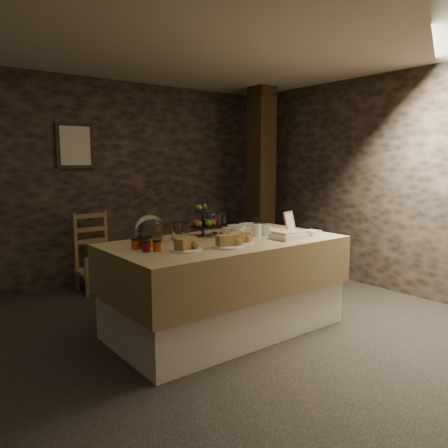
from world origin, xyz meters
TOP-DOWN VIEW (x-y plane):
  - ground_plane at (0.00, 0.00)m, footprint 5.50×5.00m
  - room_shell at (0.00, 0.00)m, footprint 5.52×5.02m
  - buffet_table at (0.38, 0.15)m, footprint 2.15×1.14m
  - chair at (-0.08, 2.14)m, footprint 0.45×0.43m
  - timber_column at (2.27, 1.72)m, footprint 0.30×0.30m
  - framed_picture at (-0.15, 2.47)m, footprint 0.45×0.04m
  - plate_stack_a at (0.61, 0.27)m, footprint 0.19×0.19m
  - plate_stack_b at (0.85, 0.37)m, footprint 0.20×0.20m
  - cutlery_holder at (0.72, 0.12)m, footprint 0.10×0.10m
  - cup_a at (0.53, 0.16)m, footprint 0.16×0.16m
  - cup_b at (0.51, -0.01)m, footprint 0.10×0.10m
  - mug_c at (0.47, 0.24)m, footprint 0.09×0.09m
  - mug_d at (0.86, 0.11)m, footprint 0.08×0.08m
  - bowl at (0.96, 0.10)m, footprint 0.27×0.27m
  - cake_dome at (-0.23, 0.45)m, footprint 0.26×0.26m
  - fruit_stand at (0.35, 0.44)m, footprint 0.24×0.24m
  - bread_platter_left at (-0.17, -0.04)m, footprint 0.26×0.26m
  - bread_platter_center at (0.19, -0.14)m, footprint 0.26×0.26m
  - bread_platter_right at (0.35, -0.08)m, footprint 0.26×0.26m
  - jam_jars at (-0.39, 0.22)m, footprint 0.20×0.32m
  - tart_dish at (0.88, -0.16)m, footprint 0.30×0.22m
  - square_dish at (1.22, -0.15)m, footprint 0.14×0.14m
  - menu_frame at (1.25, 0.18)m, footprint 0.18×0.11m
  - storage_jar_a at (0.04, 0.43)m, footprint 0.10×0.10m
  - storage_jar_b at (0.14, 0.47)m, footprint 0.09×0.09m

SIDE VIEW (x-z plane):
  - ground_plane at x=0.00m, z-range -0.01..0.01m
  - chair at x=-0.08m, z-range 0.05..0.78m
  - buffet_table at x=0.38m, z-range 0.06..0.91m
  - square_dish at x=1.22m, z-range 0.85..0.90m
  - bowl at x=0.96m, z-range 0.85..0.90m
  - tart_dish at x=0.88m, z-range 0.85..0.92m
  - jam_jars at x=-0.39m, z-range 0.85..0.93m
  - bread_platter_left at x=-0.17m, z-range 0.84..0.94m
  - bread_platter_center at x=0.19m, z-range 0.84..0.94m
  - bread_platter_right at x=0.35m, z-range 0.84..0.94m
  - cup_b at x=0.51m, z-range 0.85..0.93m
  - plate_stack_b at x=0.85m, z-range 0.85..0.94m
  - mug_d at x=0.86m, z-range 0.85..0.94m
  - mug_c at x=0.47m, z-range 0.85..0.95m
  - cup_a at x=0.53m, z-range 0.85..0.95m
  - plate_stack_a at x=0.61m, z-range 0.85..0.95m
  - cutlery_holder at x=0.72m, z-range 0.85..0.97m
  - storage_jar_b at x=0.14m, z-range 0.85..0.99m
  - storage_jar_a at x=0.04m, z-range 0.85..1.01m
  - menu_frame at x=1.25m, z-range 0.83..1.05m
  - cake_dome at x=-0.23m, z-range 0.82..1.08m
  - fruit_stand at x=0.35m, z-range 0.81..1.16m
  - timber_column at x=2.27m, z-range 0.00..2.60m
  - room_shell at x=0.00m, z-range 0.26..2.86m
  - framed_picture at x=-0.15m, z-range 1.47..2.02m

